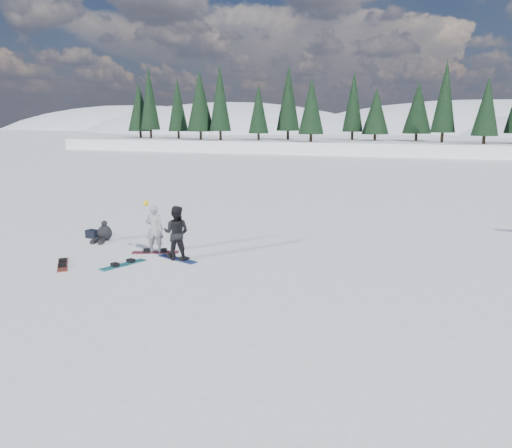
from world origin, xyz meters
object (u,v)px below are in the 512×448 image
Objects in this scene: snowboarder_man at (176,233)px; seated_rider at (104,233)px; gear_bag at (93,234)px; snowboard_loose_b at (63,265)px; snowboarder_woman at (154,229)px; snowboard_loose_a at (123,265)px.

seated_rider is (-3.64, 1.26, -0.56)m from snowboarder_man.
gear_bag is 3.54m from snowboard_loose_b.
snowboarder_woman is 3.50m from gear_bag.
snowboard_loose_a is at bearing 70.38° from snowboard_loose_b.
seated_rider is at bearing -19.47° from gear_bag.
snowboarder_man is 1.81× the size of seated_rider.
seated_rider is at bearing 154.04° from snowboard_loose_b.
snowboarder_man reaches higher than seated_rider.
snowboard_loose_a is at bearing 33.75° from snowboarder_man.
snowboard_loose_a is (1.70, 0.62, 0.00)m from snowboard_loose_b.
snowboarder_woman is 1.77m from snowboard_loose_a.
snowboarder_man is 3.77× the size of gear_bag.
snowboarder_woman is at bearing 14.22° from snowboard_loose_a.
snowboard_loose_a is at bearing -39.96° from gear_bag.
gear_bag is 0.30× the size of snowboard_loose_a.
gear_bag is at bearing -27.79° from snowboarder_man.
snowboarder_woman is 3.87× the size of gear_bag.
snowboarder_man reaches higher than snowboard_loose_b.
snowboarder_woman is 1.86× the size of seated_rider.
seated_rider is at bearing -34.06° from snowboarder_woman.
snowboarder_man reaches higher than snowboard_loose_a.
snowboarder_woman is 2.98m from snowboard_loose_b.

